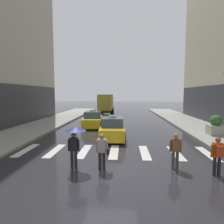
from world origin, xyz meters
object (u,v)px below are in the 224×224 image
object	(u,v)px
box_truck	(106,103)
planter_near_corner	(215,126)
taxi_second	(93,120)
pedestrian_with_handbag	(102,150)
pedestrian_plain_coat	(175,149)
pedestrian_with_backpack	(218,153)
pedestrian_with_umbrella	(75,136)
taxi_lead	(113,129)

from	to	relation	value
box_truck	planter_near_corner	bearing A→B (deg)	-58.82
taxi_second	box_truck	size ratio (longest dim) A/B	0.61
box_truck	pedestrian_with_handbag	xyz separation A→B (m)	(2.14, -24.56, -0.92)
box_truck	taxi_second	bearing A→B (deg)	-90.69
taxi_second	pedestrian_plain_coat	size ratio (longest dim) A/B	2.80
pedestrian_with_handbag	pedestrian_plain_coat	size ratio (longest dim) A/B	1.00
taxi_second	pedestrian_with_backpack	distance (m)	13.84
pedestrian_with_handbag	pedestrian_plain_coat	distance (m)	3.34
taxi_second	pedestrian_with_umbrella	size ratio (longest dim) A/B	2.38
taxi_second	pedestrian_with_handbag	world-z (taller)	taxi_second
pedestrian_with_backpack	taxi_second	bearing A→B (deg)	121.18
taxi_second	planter_near_corner	distance (m)	11.37
pedestrian_with_backpack	pedestrian_plain_coat	xyz separation A→B (m)	(-1.54, 0.69, -0.03)
taxi_lead	pedestrian_with_backpack	distance (m)	8.28
taxi_lead	box_truck	world-z (taller)	box_truck
taxi_second	box_truck	xyz separation A→B (m)	(0.16, 13.09, 1.13)
taxi_lead	pedestrian_with_handbag	world-z (taller)	taxi_lead
pedestrian_plain_coat	taxi_lead	bearing A→B (deg)	118.16
taxi_second	pedestrian_with_umbrella	xyz separation A→B (m)	(1.04, -11.33, 0.79)
pedestrian_plain_coat	planter_near_corner	xyz separation A→B (m)	(4.97, 7.01, -0.07)
taxi_second	pedestrian_with_backpack	bearing A→B (deg)	-58.82
taxi_second	pedestrian_with_umbrella	distance (m)	11.40
box_truck	pedestrian_with_backpack	distance (m)	25.91
pedestrian_with_umbrella	pedestrian_with_backpack	world-z (taller)	pedestrian_with_umbrella
taxi_lead	box_truck	distance (m)	18.35
pedestrian_with_umbrella	planter_near_corner	distance (m)	11.96
pedestrian_plain_coat	planter_near_corner	bearing A→B (deg)	54.67
box_truck	pedestrian_with_handbag	bearing A→B (deg)	-85.01
pedestrian_with_umbrella	pedestrian_plain_coat	xyz separation A→B (m)	(4.58, 0.17, -0.58)
box_truck	pedestrian_with_umbrella	distance (m)	24.43
taxi_lead	taxi_second	distance (m)	5.62
pedestrian_with_backpack	pedestrian_with_handbag	xyz separation A→B (m)	(-4.86, 0.37, -0.04)
taxi_second	pedestrian_with_backpack	xyz separation A→B (m)	(7.17, -11.84, 0.25)
pedestrian_plain_coat	planter_near_corner	size ratio (longest dim) A/B	1.03
pedestrian_with_umbrella	pedestrian_with_backpack	size ratio (longest dim) A/B	1.18
box_truck	pedestrian_plain_coat	xyz separation A→B (m)	(5.46, -24.24, -0.91)
box_truck	pedestrian_with_umbrella	size ratio (longest dim) A/B	3.89
pedestrian_with_backpack	pedestrian_with_handbag	size ratio (longest dim) A/B	1.00
taxi_lead	taxi_second	xyz separation A→B (m)	(-2.37, 5.09, 0.00)
taxi_second	planter_near_corner	size ratio (longest dim) A/B	2.88
taxi_lead	pedestrian_with_umbrella	distance (m)	6.43
pedestrian_with_backpack	pedestrian_plain_coat	world-z (taller)	same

